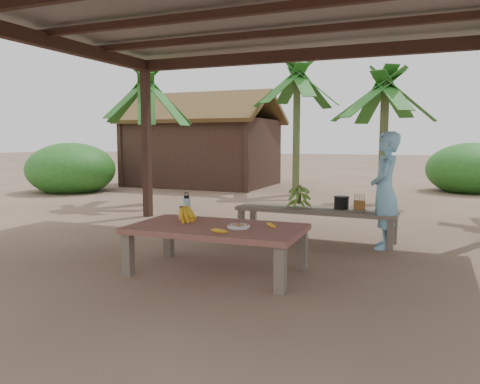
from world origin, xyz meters
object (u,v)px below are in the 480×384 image
at_px(ripe_banana_bunch, 181,213).
at_px(water_flask, 187,208).
at_px(woman, 385,190).
at_px(cooking_pot, 341,203).
at_px(work_table, 217,232).
at_px(bench, 315,212).
at_px(plate, 239,226).

bearing_deg(ripe_banana_bunch, water_flask, 96.47).
bearing_deg(woman, cooking_pot, -114.05).
bearing_deg(woman, work_table, -43.56).
xyz_separation_m(cooking_pot, woman, (0.59, -0.22, 0.22)).
bearing_deg(ripe_banana_bunch, bench, 59.67).
bearing_deg(ripe_banana_bunch, cooking_pot, 53.73).
height_order(bench, ripe_banana_bunch, ripe_banana_bunch).
relative_size(plate, cooking_pot, 1.17).
bearing_deg(bench, water_flask, -121.32).
bearing_deg(cooking_pot, work_table, -114.63).
distance_m(ripe_banana_bunch, plate, 0.76).
distance_m(work_table, water_flask, 0.60).
relative_size(work_table, woman, 1.21).
relative_size(bench, ripe_banana_bunch, 7.32).
relative_size(water_flask, woman, 0.20).
relative_size(work_table, water_flask, 5.90).
xyz_separation_m(plate, cooking_pot, (0.68, 2.08, 0.02)).
bearing_deg(work_table, woman, 49.03).
height_order(ripe_banana_bunch, plate, ripe_banana_bunch).
xyz_separation_m(work_table, cooking_pot, (0.94, 2.05, 0.10)).
relative_size(plate, water_flask, 0.75).
bearing_deg(ripe_banana_bunch, woman, 40.58).
bearing_deg(bench, work_table, -105.23).
bearing_deg(water_flask, bench, 56.91).
distance_m(bench, woman, 1.00).
height_order(ripe_banana_bunch, woman, woman).
distance_m(cooking_pot, woman, 0.66).
height_order(work_table, ripe_banana_bunch, ripe_banana_bunch).
bearing_deg(ripe_banana_bunch, work_table, -12.88).
height_order(work_table, plate, plate).
distance_m(work_table, bench, 2.05).
distance_m(work_table, cooking_pot, 2.26).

